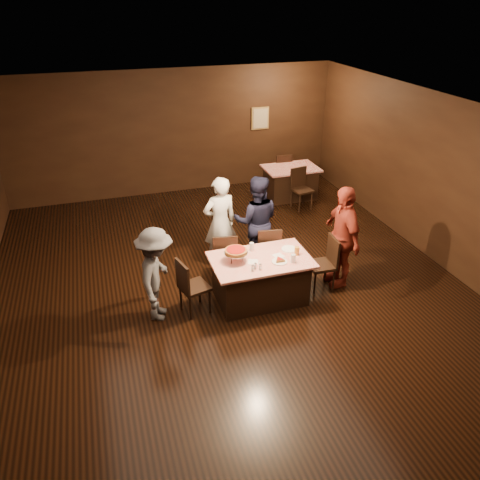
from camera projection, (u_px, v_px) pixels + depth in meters
name	position (u px, v px, depth m)	size (l,w,h in m)	color
room	(234.00, 178.00, 6.82)	(10.00, 10.04, 3.02)	black
main_table	(260.00, 279.00, 7.66)	(1.60, 1.00, 0.77)	red
back_table	(290.00, 182.00, 11.48)	(1.30, 0.90, 0.77)	#AE0B0B
chair_far_left	(224.00, 256.00, 8.14)	(0.42, 0.42, 0.95)	black
chair_far_right	(267.00, 249.00, 8.35)	(0.42, 0.42, 0.95)	black
chair_end_left	(194.00, 286.00, 7.32)	(0.42, 0.42, 0.95)	black
chair_end_right	(322.00, 264.00, 7.91)	(0.42, 0.42, 0.95)	black
chair_back_near	(302.00, 189.00, 10.85)	(0.42, 0.42, 0.95)	black
chair_back_far	(281.00, 171.00, 11.94)	(0.42, 0.42, 0.95)	black
diner_white_jacket	(220.00, 223.00, 8.40)	(0.63, 0.42, 1.74)	silver
diner_navy_hoodie	(256.00, 221.00, 8.48)	(0.84, 0.65, 1.72)	black
diner_grey_knit	(156.00, 275.00, 7.06)	(0.99, 0.57, 1.54)	#525357
diner_red_shirt	(342.00, 237.00, 7.86)	(1.06, 0.44, 1.80)	maroon
pizza_stand	(236.00, 251.00, 7.32)	(0.38, 0.38, 0.22)	black
plate_with_slice	(280.00, 261.00, 7.38)	(0.25, 0.25, 0.06)	white
plate_empty	(289.00, 249.00, 7.74)	(0.25, 0.25, 0.01)	white
glass_front_right	(293.00, 258.00, 7.35)	(0.08, 0.08, 0.14)	silver
glass_amber	(297.00, 251.00, 7.56)	(0.08, 0.08, 0.14)	#BF7F26
glass_back	(252.00, 247.00, 7.68)	(0.08, 0.08, 0.14)	silver
condiments	(256.00, 267.00, 7.17)	(0.17, 0.10, 0.09)	silver
napkin_center	(278.00, 256.00, 7.55)	(0.16, 0.16, 0.01)	white
napkin_left	(253.00, 262.00, 7.39)	(0.16, 0.16, 0.01)	white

